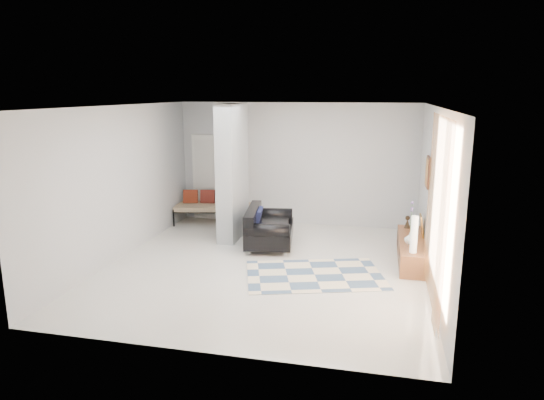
# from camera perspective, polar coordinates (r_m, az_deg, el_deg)

# --- Properties ---
(floor) EXTENTS (6.00, 6.00, 0.00)m
(floor) POSITION_cam_1_polar(r_m,az_deg,el_deg) (8.69, -0.70, -7.81)
(floor) COLOR beige
(floor) RESTS_ON ground
(ceiling) EXTENTS (6.00, 6.00, 0.00)m
(ceiling) POSITION_cam_1_polar(r_m,az_deg,el_deg) (8.15, -0.75, 10.98)
(ceiling) COLOR white
(ceiling) RESTS_ON wall_back
(wall_back) EXTENTS (6.00, 0.00, 6.00)m
(wall_back) POSITION_cam_1_polar(r_m,az_deg,el_deg) (11.20, 2.88, 4.23)
(wall_back) COLOR #B8BABD
(wall_back) RESTS_ON ground
(wall_front) EXTENTS (6.00, 0.00, 6.00)m
(wall_front) POSITION_cam_1_polar(r_m,az_deg,el_deg) (5.52, -8.04, -4.72)
(wall_front) COLOR #B8BABD
(wall_front) RESTS_ON ground
(wall_left) EXTENTS (0.00, 6.00, 6.00)m
(wall_left) POSITION_cam_1_polar(r_m,az_deg,el_deg) (9.33, -17.39, 1.96)
(wall_left) COLOR #B8BABD
(wall_left) RESTS_ON ground
(wall_right) EXTENTS (0.00, 6.00, 6.00)m
(wall_right) POSITION_cam_1_polar(r_m,az_deg,el_deg) (8.13, 18.49, 0.37)
(wall_right) COLOR #B8BABD
(wall_right) RESTS_ON ground
(partition_column) EXTENTS (0.35, 1.20, 2.80)m
(partition_column) POSITION_cam_1_polar(r_m,az_deg,el_deg) (10.11, -4.67, 3.29)
(partition_column) COLOR #9EA2A5
(partition_column) RESTS_ON floor
(hallway_door) EXTENTS (0.85, 0.06, 2.04)m
(hallway_door) POSITION_cam_1_polar(r_m,az_deg,el_deg) (11.76, -7.32, 2.67)
(hallway_door) COLOR silver
(hallway_door) RESTS_ON floor
(curtain) EXTENTS (0.00, 2.55, 2.55)m
(curtain) POSITION_cam_1_polar(r_m,az_deg,el_deg) (6.99, 18.73, -1.15)
(curtain) COLOR orange
(curtain) RESTS_ON wall_right
(wall_art) EXTENTS (0.04, 0.45, 0.55)m
(wall_art) POSITION_cam_1_polar(r_m,az_deg,el_deg) (8.96, 17.88, 3.13)
(wall_art) COLOR #3D1C10
(wall_art) RESTS_ON wall_right
(media_console) EXTENTS (0.45, 2.00, 0.80)m
(media_console) POSITION_cam_1_polar(r_m,az_deg,el_deg) (9.28, 16.04, -5.63)
(media_console) COLOR brown
(media_console) RESTS_ON floor
(loveseat) EXTENTS (1.09, 1.63, 0.76)m
(loveseat) POSITION_cam_1_polar(r_m,az_deg,el_deg) (9.74, -0.61, -3.32)
(loveseat) COLOR silver
(loveseat) RESTS_ON floor
(daybed) EXTENTS (1.89, 1.09, 0.77)m
(daybed) POSITION_cam_1_polar(r_m,az_deg,el_deg) (11.51, -7.02, -0.61)
(daybed) COLOR black
(daybed) RESTS_ON floor
(area_rug) EXTENTS (2.61, 2.10, 0.01)m
(area_rug) POSITION_cam_1_polar(r_m,az_deg,el_deg) (8.32, 5.03, -8.77)
(area_rug) COLOR beige
(area_rug) RESTS_ON floor
(cylinder_lamp) EXTENTS (0.12, 0.12, 0.63)m
(cylinder_lamp) POSITION_cam_1_polar(r_m,az_deg,el_deg) (8.41, 16.38, -3.90)
(cylinder_lamp) COLOR white
(cylinder_lamp) RESTS_ON media_console
(bronze_figurine) EXTENTS (0.13, 0.13, 0.24)m
(bronze_figurine) POSITION_cam_1_polar(r_m,az_deg,el_deg) (9.93, 15.64, -2.50)
(bronze_figurine) COLOR #2F2114
(bronze_figurine) RESTS_ON media_console
(vase) EXTENTS (0.21, 0.21, 0.21)m
(vase) POSITION_cam_1_polar(r_m,az_deg,el_deg) (8.92, 15.93, -4.35)
(vase) COLOR white
(vase) RESTS_ON media_console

